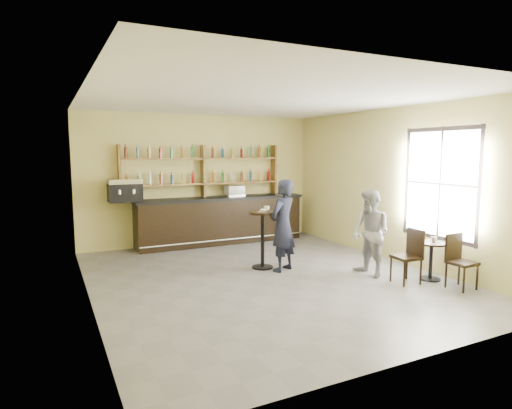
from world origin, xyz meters
name	(u,v)px	position (x,y,z in m)	size (l,w,h in m)	color
floor	(266,278)	(0.00, 0.00, 0.00)	(7.00, 7.00, 0.00)	slate
ceiling	(266,99)	(0.00, 0.00, 3.20)	(7.00, 7.00, 0.00)	white
wall_back	(201,179)	(0.00, 3.50, 1.60)	(7.00, 7.00, 0.00)	#D0C576
wall_front	(419,218)	(0.00, -3.50, 1.60)	(7.00, 7.00, 0.00)	#D0C576
wall_left	(86,199)	(-3.00, 0.00, 1.60)	(7.00, 7.00, 0.00)	#D0C576
wall_right	(393,185)	(3.00, 0.00, 1.60)	(7.00, 7.00, 0.00)	#D0C576
window_pane	(440,184)	(2.99, -1.20, 1.70)	(2.00, 2.00, 0.00)	white
window_frame	(440,184)	(2.99, -1.20, 1.70)	(0.04, 1.70, 2.10)	black
shelf_unit	(203,171)	(0.00, 3.37, 1.81)	(4.00, 0.26, 1.40)	brown
liquor_bottles	(203,164)	(0.00, 3.37, 1.98)	(3.68, 0.10, 1.00)	#8C5919
bar_counter	(221,220)	(0.38, 3.15, 0.58)	(4.31, 0.84, 1.17)	black
espresso_machine	(125,190)	(-1.93, 3.15, 1.42)	(0.72, 0.46, 0.51)	black
pastry_case	(234,191)	(0.75, 3.15, 1.30)	(0.45, 0.36, 0.27)	silver
pedestal_table	(263,240)	(0.25, 0.62, 0.56)	(0.55, 0.55, 1.13)	black
napkin	(263,212)	(0.25, 0.62, 1.13)	(0.15, 0.15, 0.00)	white
donut	(263,210)	(0.26, 0.61, 1.15)	(0.14, 0.14, 0.05)	gold
cup_pedestal	(267,208)	(0.39, 0.72, 1.17)	(0.12, 0.12, 0.09)	white
man_main	(283,225)	(0.51, 0.28, 0.89)	(0.65, 0.42, 1.77)	black
cafe_table	(431,261)	(2.60, -1.42, 0.35)	(0.55, 0.55, 0.69)	black
cup_cafe	(434,239)	(2.65, -1.42, 0.74)	(0.10, 0.10, 0.09)	white
chair_west	(406,256)	(2.05, -1.37, 0.48)	(0.41, 0.41, 0.95)	black
chair_south	(462,262)	(2.65, -2.02, 0.46)	(0.40, 0.40, 0.92)	black
patron_second	(371,233)	(1.79, -0.75, 0.80)	(0.78, 0.61, 1.60)	gray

